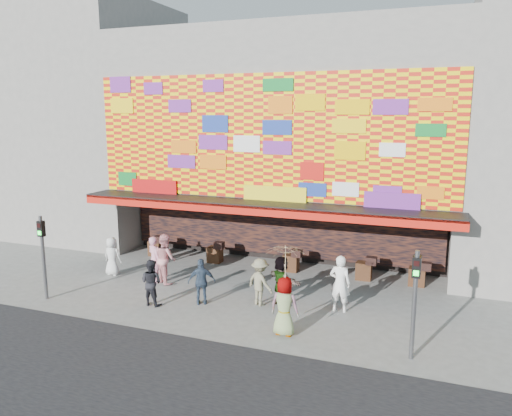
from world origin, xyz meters
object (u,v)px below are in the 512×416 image
object	(u,v)px
ped_b	(154,259)
ped_g	(284,306)
ped_d	(260,282)
ped_h	(340,283)
ped_f	(282,281)
parasol	(285,263)
ped_a	(112,256)
ped_i	(165,258)
signal_left	(43,248)
ped_c	(151,282)
ped_e	(202,282)
signal_right	(415,293)

from	to	relation	value
ped_b	ped_g	size ratio (longest dim) A/B	1.02
ped_d	ped_h	xyz separation A→B (m)	(2.65, 0.42, 0.14)
ped_f	parasol	world-z (taller)	parasol
ped_a	ped_b	world-z (taller)	ped_b
ped_a	ped_b	xyz separation A→B (m)	(2.06, -0.12, 0.12)
ped_h	ped_i	distance (m)	6.88
ped_h	ped_g	bearing A→B (deg)	66.09
signal_left	ped_d	xyz separation A→B (m)	(7.29, 2.14, -1.04)
ped_a	ped_f	xyz separation A→B (m)	(7.42, -0.68, 0.08)
signal_left	ped_a	size ratio (longest dim) A/B	1.92
ped_f	parasol	distance (m)	2.69
ped_b	ped_f	distance (m)	5.39
ped_c	signal_left	bearing A→B (deg)	16.97
ped_a	ped_h	distance (m)	9.39
ped_c	ped_d	xyz separation A→B (m)	(3.49, 1.29, 0.02)
ped_e	ped_a	bearing A→B (deg)	-43.14
signal_left	ped_e	bearing A→B (deg)	15.60
ped_a	parasol	world-z (taller)	parasol
ped_f	ped_e	bearing A→B (deg)	55.50
signal_right	ped_f	distance (m)	5.12
ped_b	signal_right	bearing A→B (deg)	-168.11
ped_e	ped_h	world-z (taller)	ped_h
ped_c	ped_i	xyz separation A→B (m)	(-0.73, 2.16, 0.16)
ped_a	ped_f	distance (m)	7.45
ped_h	signal_right	bearing A→B (deg)	136.13
signal_right	ped_c	distance (m)	8.70
signal_right	ped_d	xyz separation A→B (m)	(-5.11, 2.14, -1.04)
ped_g	ped_a	bearing A→B (deg)	-16.96
ped_e	ped_d	bearing A→B (deg)	173.30
ped_g	signal_left	bearing A→B (deg)	3.56
ped_i	ped_a	bearing A→B (deg)	34.17
ped_i	parasol	distance (m)	6.48
ped_c	ped_b	bearing A→B (deg)	-56.10
ped_d	parasol	size ratio (longest dim) A/B	0.82
signal_right	ped_f	world-z (taller)	signal_right
ped_a	ped_g	distance (m)	8.70
signal_right	ped_i	size ratio (longest dim) A/B	1.55
ped_b	ped_i	size ratio (longest dim) A/B	0.94
signal_right	ped_a	world-z (taller)	signal_right
ped_e	parasol	xyz separation A→B (m)	(3.38, -1.30, 1.41)
parasol	ped_b	bearing A→B (deg)	156.00
ped_h	ped_f	bearing A→B (deg)	7.80
ped_b	ped_h	world-z (taller)	ped_h
ped_a	ped_d	distance (m)	6.79
ped_b	ped_a	bearing A→B (deg)	25.23
ped_c	ped_h	xyz separation A→B (m)	(6.13, 1.72, 0.16)
signal_left	signal_right	bearing A→B (deg)	0.00
signal_left	ped_c	xyz separation A→B (m)	(3.80, 0.85, -1.06)
ped_i	signal_right	bearing A→B (deg)	-162.43
ped_f	ped_c	bearing A→B (deg)	56.94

